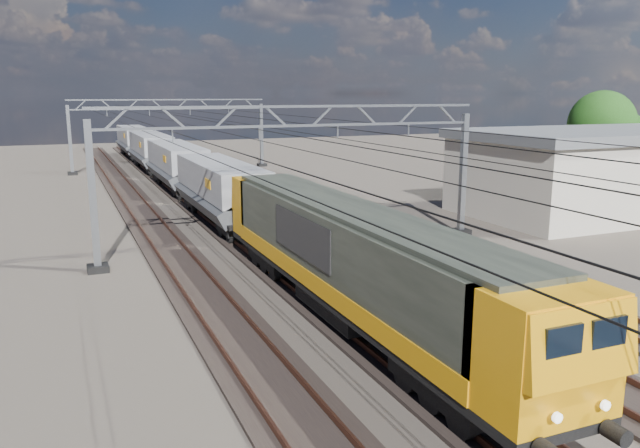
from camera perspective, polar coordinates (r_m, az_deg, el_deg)
name	(u,v)px	position (r m, az deg, el deg)	size (l,w,h in m)	color
ground	(333,272)	(27.39, 1.22, -4.37)	(160.00, 160.00, 0.00)	#29241F
track_outer_west	(197,286)	(25.61, -11.19, -5.59)	(2.60, 140.00, 0.30)	black
track_loco	(290,275)	(26.64, -2.72, -4.68)	(2.60, 140.00, 0.30)	black
track_inner_east	(374,265)	(28.21, 4.94, -3.77)	(2.60, 140.00, 0.30)	black
track_outer_east	(449,256)	(30.24, 11.67, -2.91)	(2.60, 140.00, 0.30)	black
catenary_gantry_mid	(300,172)	(30.22, -1.86, 4.73)	(19.90, 0.90, 7.11)	gray
catenary_gantry_far	(171,132)	(65.00, -13.47, 8.22)	(19.90, 0.90, 7.11)	gray
overhead_wires	(273,130)	(33.81, -4.35, 8.60)	(12.03, 140.00, 0.53)	black
locomotive	(349,256)	(20.91, 2.70, -2.90)	(2.76, 21.10, 3.62)	black
hopper_wagon_lead	(220,187)	(37.37, -9.11, 3.36)	(3.38, 13.00, 3.25)	black
hopper_wagon_mid	(177,163)	(51.17, -12.97, 5.47)	(3.38, 13.00, 3.25)	black
hopper_wagon_third	(151,149)	(65.14, -15.20, 6.66)	(3.38, 13.00, 3.25)	black
hopper_wagon_fourth	(134,139)	(79.19, -16.64, 7.43)	(3.38, 13.00, 3.25)	black
industrial_shed	(604,171)	(44.69, 24.54, 4.45)	(18.60, 10.60, 5.40)	beige
tree_far	(607,126)	(55.88, 24.73, 8.11)	(5.73, 5.33, 7.92)	#3B241A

